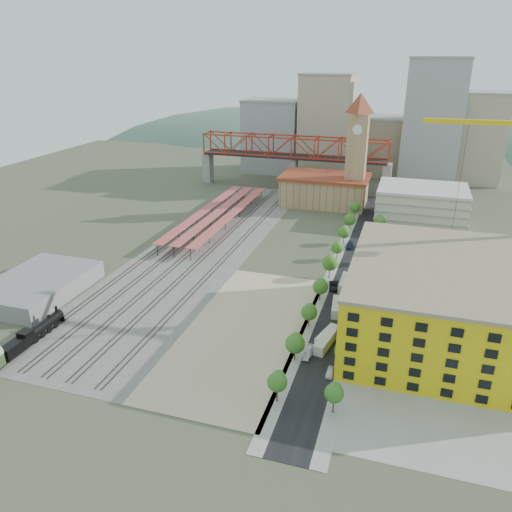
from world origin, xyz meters
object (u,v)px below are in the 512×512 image
(construction_building, at_px, (447,302))
(locomotive, at_px, (36,332))
(site_trailer_a, at_px, (325,342))
(site_trailer_c, at_px, (337,307))
(clock_tower, at_px, (358,141))
(site_trailer_b, at_px, (327,336))
(car_0, at_px, (309,350))
(site_trailer_d, at_px, (345,283))

(construction_building, relative_size, locomotive, 2.43)
(site_trailer_a, bearing_deg, locomotive, -154.79)
(construction_building, distance_m, site_trailer_c, 27.66)
(clock_tower, bearing_deg, site_trailer_b, -85.84)
(locomotive, relative_size, site_trailer_c, 2.22)
(site_trailer_b, bearing_deg, site_trailer_a, -74.01)
(site_trailer_b, bearing_deg, car_0, -98.76)
(locomotive, relative_size, site_trailer_a, 2.26)
(site_trailer_c, distance_m, site_trailer_d, 15.09)
(construction_building, relative_size, site_trailer_a, 5.50)
(site_trailer_b, relative_size, site_trailer_d, 0.88)
(site_trailer_c, bearing_deg, site_trailer_a, -95.72)
(site_trailer_a, xyz_separation_m, site_trailer_b, (0.00, 2.81, -0.05))
(clock_tower, bearing_deg, construction_building, -71.22)
(car_0, bearing_deg, locomotive, -170.11)
(site_trailer_a, relative_size, site_trailer_b, 1.04)
(site_trailer_b, relative_size, site_trailer_c, 0.94)
(clock_tower, relative_size, site_trailer_b, 5.90)
(clock_tower, distance_m, site_trailer_b, 113.77)
(site_trailer_d, bearing_deg, site_trailer_c, -89.66)
(site_trailer_c, relative_size, site_trailer_d, 0.93)
(site_trailer_b, height_order, site_trailer_d, site_trailer_d)
(construction_building, bearing_deg, clock_tower, 108.78)
(clock_tower, xyz_separation_m, site_trailer_a, (8.00, -112.92, -27.44))
(construction_building, height_order, locomotive, construction_building)
(site_trailer_b, height_order, car_0, site_trailer_b)
(locomotive, bearing_deg, car_0, 12.17)
(site_trailer_b, distance_m, site_trailer_c, 14.93)
(locomotive, xyz_separation_m, site_trailer_d, (66.00, 50.12, -0.56))
(car_0, bearing_deg, site_trailer_a, 48.63)
(site_trailer_a, relative_size, car_0, 1.98)
(site_trailer_a, distance_m, site_trailer_d, 32.84)
(car_0, bearing_deg, construction_building, 27.53)
(construction_building, bearing_deg, site_trailer_c, 169.49)
(construction_building, relative_size, site_trailer_b, 5.74)
(locomotive, bearing_deg, clock_tower, 65.99)
(site_trailer_d, height_order, car_0, site_trailer_d)
(site_trailer_c, bearing_deg, site_trailer_d, 84.28)
(clock_tower, distance_m, car_0, 120.01)
(construction_building, distance_m, site_trailer_d, 33.72)
(locomotive, xyz_separation_m, site_trailer_b, (66.00, 20.10, -0.73))
(locomotive, xyz_separation_m, site_trailer_c, (66.00, 35.03, -0.66))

